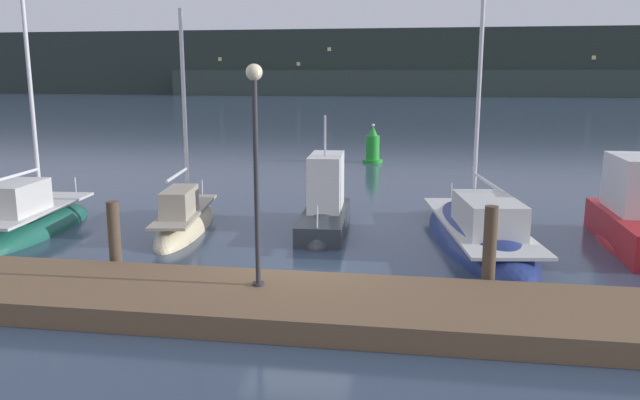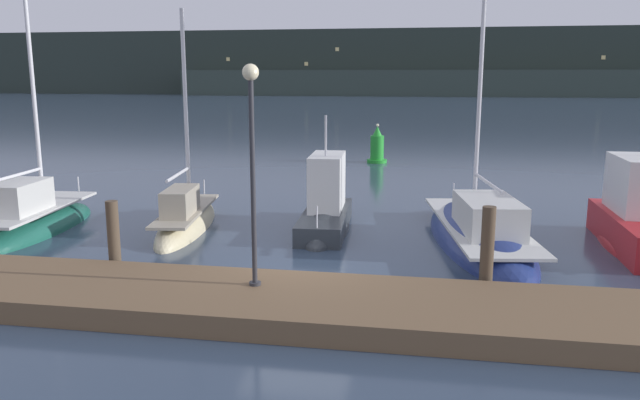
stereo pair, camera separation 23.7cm
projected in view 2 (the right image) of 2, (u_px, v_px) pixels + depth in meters
name	position (u px, v px, depth m)	size (l,w,h in m)	color
ground_plane	(298.00, 275.00, 14.55)	(400.00, 400.00, 0.00)	#2D3D51
dock	(273.00, 303.00, 12.17)	(31.20, 2.80, 0.45)	brown
mooring_pile_1	(114.00, 239.00, 14.33)	(0.28, 0.28, 1.78)	#4C3D2D
mooring_pile_2	(487.00, 253.00, 12.91)	(0.28, 0.28, 1.95)	#4C3D2D
sailboat_berth_2	(35.00, 225.00, 18.58)	(2.20, 6.11, 8.89)	#195647
sailboat_berth_3	(186.00, 224.00, 18.90)	(2.06, 5.77, 7.16)	beige
motorboat_berth_4	(326.00, 217.00, 18.81)	(1.66, 4.89, 4.08)	#2D3338
sailboat_berth_5	(479.00, 237.00, 17.37)	(3.54, 8.51, 12.83)	navy
motorboat_berth_6	(639.00, 231.00, 16.74)	(1.79, 5.33, 3.84)	red
channel_buoy	(377.00, 148.00, 32.97)	(1.06, 1.06, 2.05)	green
dock_lamppost	(252.00, 142.00, 11.96)	(0.32, 0.32, 4.35)	#2D2D33
hillside_backdrop	(429.00, 65.00, 140.81)	(240.00, 23.00, 14.37)	#28332D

